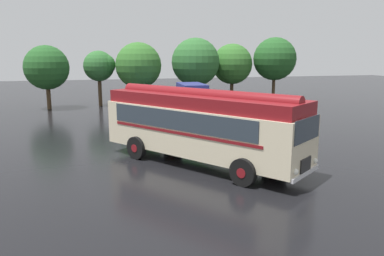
% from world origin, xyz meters
% --- Properties ---
extents(ground_plane, '(120.00, 120.00, 0.00)m').
position_xyz_m(ground_plane, '(0.00, 0.00, 0.00)').
color(ground_plane, black).
extents(vintage_bus, '(7.90, 9.60, 3.49)m').
position_xyz_m(vintage_bus, '(-0.22, -0.36, 1.89)').
color(vintage_bus, beige).
rests_on(vintage_bus, ground).
extents(car_near_left, '(2.06, 4.25, 1.66)m').
position_xyz_m(car_near_left, '(-2.37, 14.01, 0.85)').
color(car_near_left, navy).
rests_on(car_near_left, ground).
extents(car_mid_left, '(2.11, 4.28, 1.66)m').
position_xyz_m(car_mid_left, '(0.46, 14.81, 0.85)').
color(car_mid_left, navy).
rests_on(car_mid_left, ground).
extents(box_van, '(2.44, 5.82, 2.50)m').
position_xyz_m(box_van, '(3.26, 13.90, 1.36)').
color(box_van, navy).
rests_on(box_van, ground).
extents(tree_far_left, '(4.00, 4.00, 5.78)m').
position_xyz_m(tree_far_left, '(-8.83, 20.10, 3.86)').
color(tree_far_left, '#4C3823').
rests_on(tree_far_left, ground).
extents(tree_left_of_centre, '(3.02, 2.90, 5.31)m').
position_xyz_m(tree_left_of_centre, '(-4.13, 20.82, 3.86)').
color(tree_left_of_centre, '#4C3823').
rests_on(tree_left_of_centre, ground).
extents(tree_centre, '(4.35, 4.35, 6.09)m').
position_xyz_m(tree_centre, '(-0.68, 19.67, 3.88)').
color(tree_centre, '#4C3823').
rests_on(tree_centre, ground).
extents(tree_right_of_centre, '(4.78, 4.78, 6.58)m').
position_xyz_m(tree_right_of_centre, '(5.12, 20.08, 4.16)').
color(tree_right_of_centre, '#4C3823').
rests_on(tree_right_of_centre, ground).
extents(tree_far_right, '(4.23, 4.23, 6.06)m').
position_xyz_m(tree_far_right, '(9.43, 21.28, 3.89)').
color(tree_far_right, '#4C3823').
rests_on(tree_far_right, ground).
extents(tree_extra_right, '(4.53, 4.53, 6.73)m').
position_xyz_m(tree_extra_right, '(13.94, 20.53, 4.52)').
color(tree_extra_right, '#4C3823').
rests_on(tree_extra_right, ground).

